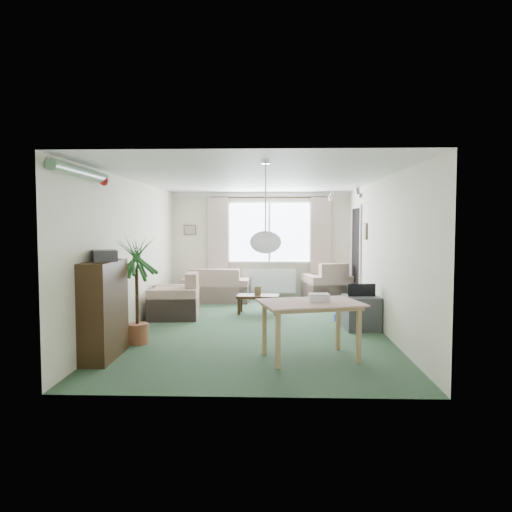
{
  "coord_description": "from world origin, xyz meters",
  "views": [
    {
      "loc": [
        0.29,
        -8.01,
        1.69
      ],
      "look_at": [
        0.0,
        0.3,
        1.15
      ],
      "focal_mm": 35.0,
      "sensor_mm": 36.0,
      "label": 1
    }
  ],
  "objects_px": {
    "sofa": "(216,285)",
    "armchair_corner": "(328,282)",
    "armchair_left": "(174,295)",
    "dining_table": "(310,331)",
    "pet_bed": "(351,318)",
    "houseplant": "(137,290)",
    "coffee_table": "(258,304)",
    "bookshelf": "(104,310)",
    "tv_cube": "(361,313)"
  },
  "relations": [
    {
      "from": "dining_table",
      "to": "tv_cube",
      "type": "bearing_deg",
      "value": 62.07
    },
    {
      "from": "armchair_left",
      "to": "coffee_table",
      "type": "height_order",
      "value": "armchair_left"
    },
    {
      "from": "sofa",
      "to": "armchair_left",
      "type": "bearing_deg",
      "value": 75.66
    },
    {
      "from": "coffee_table",
      "to": "bookshelf",
      "type": "relative_size",
      "value": 0.64
    },
    {
      "from": "sofa",
      "to": "houseplant",
      "type": "relative_size",
      "value": 0.95
    },
    {
      "from": "armchair_corner",
      "to": "houseplant",
      "type": "bearing_deg",
      "value": 38.51
    },
    {
      "from": "bookshelf",
      "to": "houseplant",
      "type": "height_order",
      "value": "houseplant"
    },
    {
      "from": "armchair_corner",
      "to": "dining_table",
      "type": "relative_size",
      "value": 0.86
    },
    {
      "from": "armchair_left",
      "to": "coffee_table",
      "type": "xyz_separation_m",
      "value": [
        1.5,
        0.46,
        -0.23
      ]
    },
    {
      "from": "houseplant",
      "to": "pet_bed",
      "type": "distance_m",
      "value": 3.78
    },
    {
      "from": "armchair_left",
      "to": "pet_bed",
      "type": "distance_m",
      "value": 3.18
    },
    {
      "from": "sofa",
      "to": "pet_bed",
      "type": "height_order",
      "value": "sofa"
    },
    {
      "from": "pet_bed",
      "to": "sofa",
      "type": "bearing_deg",
      "value": 140.81
    },
    {
      "from": "dining_table",
      "to": "houseplant",
      "type": "bearing_deg",
      "value": 163.42
    },
    {
      "from": "coffee_table",
      "to": "tv_cube",
      "type": "bearing_deg",
      "value": -38.02
    },
    {
      "from": "tv_cube",
      "to": "pet_bed",
      "type": "height_order",
      "value": "tv_cube"
    },
    {
      "from": "armchair_left",
      "to": "houseplant",
      "type": "height_order",
      "value": "houseplant"
    },
    {
      "from": "sofa",
      "to": "houseplant",
      "type": "bearing_deg",
      "value": 81.5
    },
    {
      "from": "houseplant",
      "to": "tv_cube",
      "type": "distance_m",
      "value": 3.53
    },
    {
      "from": "tv_cube",
      "to": "houseplant",
      "type": "bearing_deg",
      "value": -166.72
    },
    {
      "from": "armchair_left",
      "to": "pet_bed",
      "type": "relative_size",
      "value": 1.5
    },
    {
      "from": "armchair_corner",
      "to": "sofa",
      "type": "bearing_deg",
      "value": -13.23
    },
    {
      "from": "armchair_corner",
      "to": "pet_bed",
      "type": "bearing_deg",
      "value": 82.1
    },
    {
      "from": "bookshelf",
      "to": "dining_table",
      "type": "relative_size",
      "value": 1.09
    },
    {
      "from": "sofa",
      "to": "dining_table",
      "type": "xyz_separation_m",
      "value": [
        1.72,
        -4.58,
        -0.01
      ]
    },
    {
      "from": "armchair_left",
      "to": "houseplant",
      "type": "bearing_deg",
      "value": -8.52
    },
    {
      "from": "armchair_corner",
      "to": "dining_table",
      "type": "xyz_separation_m",
      "value": [
        -0.72,
        -4.56,
        -0.08
      ]
    },
    {
      "from": "armchair_corner",
      "to": "armchair_left",
      "type": "bearing_deg",
      "value": 19.91
    },
    {
      "from": "coffee_table",
      "to": "tv_cube",
      "type": "height_order",
      "value": "tv_cube"
    },
    {
      "from": "dining_table",
      "to": "pet_bed",
      "type": "height_order",
      "value": "dining_table"
    },
    {
      "from": "armchair_left",
      "to": "houseplant",
      "type": "xyz_separation_m",
      "value": [
        -0.13,
        -1.95,
        0.36
      ]
    },
    {
      "from": "sofa",
      "to": "armchair_left",
      "type": "height_order",
      "value": "armchair_left"
    },
    {
      "from": "sofa",
      "to": "armchair_corner",
      "type": "height_order",
      "value": "armchair_corner"
    },
    {
      "from": "armchair_corner",
      "to": "tv_cube",
      "type": "relative_size",
      "value": 1.64
    },
    {
      "from": "bookshelf",
      "to": "pet_bed",
      "type": "xyz_separation_m",
      "value": [
        3.49,
        2.49,
        -0.55
      ]
    },
    {
      "from": "sofa",
      "to": "tv_cube",
      "type": "xyz_separation_m",
      "value": [
        2.67,
        -2.79,
        -0.1
      ]
    },
    {
      "from": "armchair_left",
      "to": "tv_cube",
      "type": "bearing_deg",
      "value": 69.97
    },
    {
      "from": "armchair_left",
      "to": "coffee_table",
      "type": "relative_size",
      "value": 1.15
    },
    {
      "from": "armchair_corner",
      "to": "coffee_table",
      "type": "height_order",
      "value": "armchair_corner"
    },
    {
      "from": "armchair_left",
      "to": "dining_table",
      "type": "bearing_deg",
      "value": 35.44
    },
    {
      "from": "sofa",
      "to": "houseplant",
      "type": "distance_m",
      "value": 3.95
    },
    {
      "from": "dining_table",
      "to": "pet_bed",
      "type": "distance_m",
      "value": 2.62
    },
    {
      "from": "tv_cube",
      "to": "sofa",
      "type": "bearing_deg",
      "value": 128.94
    },
    {
      "from": "houseplant",
      "to": "pet_bed",
      "type": "relative_size",
      "value": 2.54
    },
    {
      "from": "armchair_left",
      "to": "tv_cube",
      "type": "distance_m",
      "value": 3.32
    },
    {
      "from": "bookshelf",
      "to": "sofa",
      "type": "bearing_deg",
      "value": 78.91
    },
    {
      "from": "pet_bed",
      "to": "coffee_table",
      "type": "bearing_deg",
      "value": 157.98
    },
    {
      "from": "sofa",
      "to": "coffee_table",
      "type": "xyz_separation_m",
      "value": [
        0.97,
        -1.47,
        -0.19
      ]
    },
    {
      "from": "sofa",
      "to": "tv_cube",
      "type": "height_order",
      "value": "sofa"
    },
    {
      "from": "houseplant",
      "to": "pet_bed",
      "type": "height_order",
      "value": "houseplant"
    }
  ]
}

